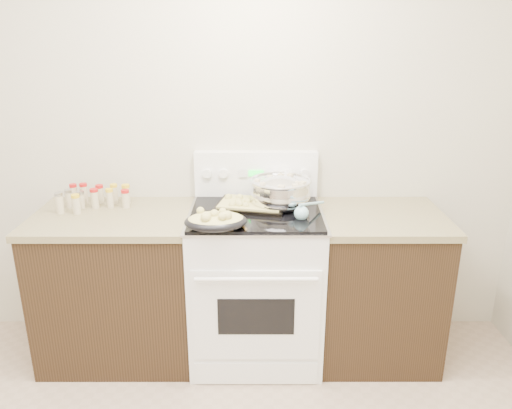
{
  "coord_description": "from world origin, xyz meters",
  "views": [
    {
      "loc": [
        0.35,
        -1.28,
        1.92
      ],
      "look_at": [
        0.35,
        1.37,
        1.0
      ],
      "focal_mm": 35.0,
      "sensor_mm": 36.0,
      "label": 1
    }
  ],
  "objects": [
    {
      "name": "mixing_bowl",
      "position": [
        0.49,
        1.5,
        1.03
      ],
      "size": [
        0.45,
        0.45,
        0.21
      ],
      "color": "silver",
      "rests_on": "kitchen_range"
    },
    {
      "name": "blue_ladle",
      "position": [
        0.61,
        1.31,
        0.98
      ],
      "size": [
        0.19,
        0.24,
        0.1
      ],
      "color": "#8AC0CE",
      "rests_on": "kitchen_range"
    },
    {
      "name": "kitchen_range",
      "position": [
        0.35,
        1.42,
        0.49
      ],
      "size": [
        0.78,
        0.73,
        1.22
      ],
      "color": "white",
      "rests_on": "ground"
    },
    {
      "name": "counter_right",
      "position": [
        1.08,
        1.43,
        0.46
      ],
      "size": [
        0.73,
        0.67,
        0.92
      ],
      "color": "black",
      "rests_on": "ground"
    },
    {
      "name": "roasting_pan",
      "position": [
        0.14,
        1.14,
        0.99
      ],
      "size": [
        0.35,
        0.26,
        0.12
      ],
      "color": "black",
      "rests_on": "kitchen_range"
    },
    {
      "name": "spice_jars",
      "position": [
        -0.63,
        1.56,
        0.98
      ],
      "size": [
        0.41,
        0.24,
        0.13
      ],
      "color": "#BFB28C",
      "rests_on": "counter_left"
    },
    {
      "name": "room_shell",
      "position": [
        0.0,
        0.0,
        1.7
      ],
      "size": [
        4.1,
        3.6,
        2.75
      ],
      "color": "beige",
      "rests_on": "ground"
    },
    {
      "name": "wooden_spoon",
      "position": [
        0.23,
        1.17,
        0.95
      ],
      "size": [
        0.11,
        0.24,
        0.04
      ],
      "color": "olive",
      "rests_on": "kitchen_range"
    },
    {
      "name": "baking_sheet",
      "position": [
        0.32,
        1.49,
        0.96
      ],
      "size": [
        0.45,
        0.36,
        0.06
      ],
      "color": "black",
      "rests_on": "kitchen_range"
    },
    {
      "name": "counter_left",
      "position": [
        -0.48,
        1.43,
        0.46
      ],
      "size": [
        0.93,
        0.67,
        0.92
      ],
      "color": "black",
      "rests_on": "ground"
    }
  ]
}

